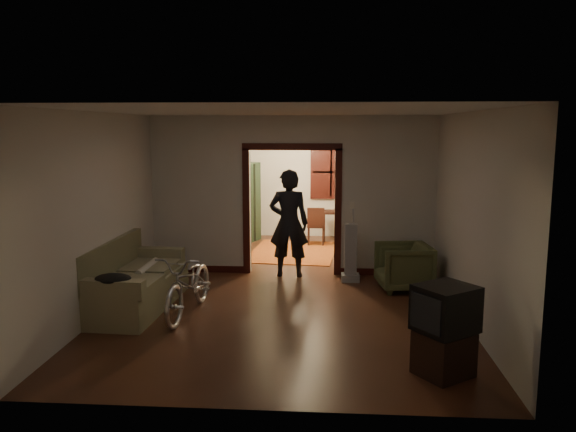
# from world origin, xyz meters

# --- Properties ---
(floor) EXTENTS (5.00, 8.50, 0.01)m
(floor) POSITION_xyz_m (0.00, 0.00, 0.00)
(floor) COLOR black
(floor) RESTS_ON ground
(ceiling) EXTENTS (5.00, 8.50, 0.01)m
(ceiling) POSITION_xyz_m (0.00, 0.00, 2.80)
(ceiling) COLOR white
(ceiling) RESTS_ON floor
(wall_back) EXTENTS (5.00, 0.02, 2.80)m
(wall_back) POSITION_xyz_m (0.00, 4.25, 1.40)
(wall_back) COLOR beige
(wall_back) RESTS_ON floor
(wall_left) EXTENTS (0.02, 8.50, 2.80)m
(wall_left) POSITION_xyz_m (-2.50, 0.00, 1.40)
(wall_left) COLOR beige
(wall_left) RESTS_ON floor
(wall_right) EXTENTS (0.02, 8.50, 2.80)m
(wall_right) POSITION_xyz_m (2.50, 0.00, 1.40)
(wall_right) COLOR beige
(wall_right) RESTS_ON floor
(partition_wall) EXTENTS (5.00, 0.14, 2.80)m
(partition_wall) POSITION_xyz_m (0.00, 0.75, 1.40)
(partition_wall) COLOR beige
(partition_wall) RESTS_ON floor
(door_casing) EXTENTS (1.74, 0.20, 2.32)m
(door_casing) POSITION_xyz_m (0.00, 0.75, 1.10)
(door_casing) COLOR black
(door_casing) RESTS_ON floor
(far_window) EXTENTS (0.98, 0.06, 1.28)m
(far_window) POSITION_xyz_m (0.70, 4.21, 1.55)
(far_window) COLOR black
(far_window) RESTS_ON wall_back
(chandelier) EXTENTS (0.24, 0.24, 0.24)m
(chandelier) POSITION_xyz_m (0.00, 2.50, 2.35)
(chandelier) COLOR #FFE0A5
(chandelier) RESTS_ON ceiling
(light_switch) EXTENTS (0.08, 0.01, 0.12)m
(light_switch) POSITION_xyz_m (1.05, 0.68, 1.25)
(light_switch) COLOR silver
(light_switch) RESTS_ON partition_wall
(sofa) EXTENTS (1.06, 2.17, 0.98)m
(sofa) POSITION_xyz_m (-2.15, -1.39, 0.49)
(sofa) COLOR #6B6847
(sofa) RESTS_ON floor
(rolled_paper) EXTENTS (0.10, 0.82, 0.10)m
(rolled_paper) POSITION_xyz_m (-2.05, -1.09, 0.53)
(rolled_paper) COLOR beige
(rolled_paper) RESTS_ON sofa
(jacket) EXTENTS (0.47, 0.35, 0.14)m
(jacket) POSITION_xyz_m (-2.10, -2.30, 0.68)
(jacket) COLOR black
(jacket) RESTS_ON sofa
(bicycle) EXTENTS (0.75, 1.76, 0.90)m
(bicycle) POSITION_xyz_m (-1.28, -1.64, 0.45)
(bicycle) COLOR silver
(bicycle) RESTS_ON floor
(armchair) EXTENTS (0.93, 0.91, 0.75)m
(armchair) POSITION_xyz_m (1.86, -0.19, 0.38)
(armchair) COLOR #49512D
(armchair) RESTS_ON floor
(tv_stand) EXTENTS (0.69, 0.68, 0.47)m
(tv_stand) POSITION_xyz_m (1.86, -3.36, 0.23)
(tv_stand) COLOR black
(tv_stand) RESTS_ON floor
(crt_tv) EXTENTS (0.75, 0.74, 0.49)m
(crt_tv) POSITION_xyz_m (1.86, -3.36, 0.73)
(crt_tv) COLOR black
(crt_tv) RESTS_ON tv_stand
(vacuum) EXTENTS (0.35, 0.31, 1.00)m
(vacuum) POSITION_xyz_m (1.03, 0.26, 0.50)
(vacuum) COLOR gray
(vacuum) RESTS_ON floor
(person) EXTENTS (0.69, 0.46, 1.88)m
(person) POSITION_xyz_m (-0.04, 0.53, 0.94)
(person) COLOR black
(person) RESTS_ON floor
(oriental_rug) EXTENTS (1.92, 2.41, 0.02)m
(oriental_rug) POSITION_xyz_m (-0.08, 2.44, 0.01)
(oriental_rug) COLOR maroon
(oriental_rug) RESTS_ON floor
(locker) EXTENTS (1.02, 0.78, 1.80)m
(locker) POSITION_xyz_m (-1.43, 3.70, 0.90)
(locker) COLOR black
(locker) RESTS_ON floor
(globe) EXTENTS (0.31, 0.31, 0.31)m
(globe) POSITION_xyz_m (-1.43, 3.70, 1.94)
(globe) COLOR #1E5972
(globe) RESTS_ON locker
(desk) EXTENTS (1.02, 0.73, 0.68)m
(desk) POSITION_xyz_m (0.97, 3.70, 0.34)
(desk) COLOR black
(desk) RESTS_ON floor
(desk_chair) EXTENTS (0.46, 0.46, 0.85)m
(desk_chair) POSITION_xyz_m (0.37, 3.24, 0.43)
(desk_chair) COLOR black
(desk_chair) RESTS_ON floor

